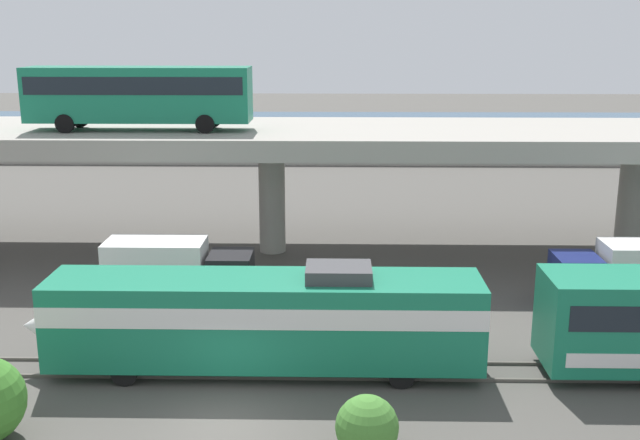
% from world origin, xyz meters
% --- Properties ---
extents(ground_plane, '(260.00, 260.00, 0.00)m').
position_xyz_m(ground_plane, '(0.00, 0.00, 0.00)').
color(ground_plane, '#4C4944').
extents(rail_strip_near, '(110.00, 0.12, 0.12)m').
position_xyz_m(rail_strip_near, '(0.00, 3.28, 0.06)').
color(rail_strip_near, '#59544C').
rests_on(rail_strip_near, ground_plane).
extents(rail_strip_far, '(110.00, 0.12, 0.12)m').
position_xyz_m(rail_strip_far, '(0.00, 4.72, 0.06)').
color(rail_strip_far, '#59544C').
rests_on(rail_strip_far, ground_plane).
extents(train_locomotive, '(17.12, 3.04, 4.18)m').
position_xyz_m(train_locomotive, '(0.23, 4.00, 2.19)').
color(train_locomotive, '#197A56').
rests_on(train_locomotive, ground_plane).
extents(highway_overpass, '(96.00, 10.42, 7.19)m').
position_xyz_m(highway_overpass, '(-0.00, 20.00, 6.43)').
color(highway_overpass, '#9E998E').
rests_on(highway_overpass, ground_plane).
extents(transit_bus_on_overpass, '(12.00, 2.68, 3.40)m').
position_xyz_m(transit_bus_on_overpass, '(-6.95, 18.68, 9.25)').
color(transit_bus_on_overpass, '#197A56').
rests_on(transit_bus_on_overpass, highway_overpass).
extents(service_truck_west, '(6.80, 2.46, 3.04)m').
position_xyz_m(service_truck_west, '(-3.84, 11.26, 1.64)').
color(service_truck_west, black).
rests_on(service_truck_west, ground_plane).
extents(service_truck_east, '(6.80, 2.46, 3.04)m').
position_xyz_m(service_truck_east, '(17.36, 11.26, 1.64)').
color(service_truck_east, navy).
rests_on(service_truck_east, ground_plane).
extents(pier_parking_lot, '(65.75, 13.12, 1.40)m').
position_xyz_m(pier_parking_lot, '(0.00, 55.00, 0.70)').
color(pier_parking_lot, '#9E998E').
rests_on(pier_parking_lot, ground_plane).
extents(parked_car_0, '(4.07, 1.83, 1.50)m').
position_xyz_m(parked_car_0, '(-0.05, 57.67, 2.17)').
color(parked_car_0, '#B7B7BC').
rests_on(parked_car_0, pier_parking_lot).
extents(parked_car_1, '(4.67, 1.93, 1.50)m').
position_xyz_m(parked_car_1, '(-7.54, 52.08, 2.17)').
color(parked_car_1, maroon).
rests_on(parked_car_1, pier_parking_lot).
extents(parked_car_2, '(4.66, 1.86, 1.50)m').
position_xyz_m(parked_car_2, '(27.18, 56.52, 2.17)').
color(parked_car_2, '#515459').
rests_on(parked_car_2, pier_parking_lot).
extents(parked_car_3, '(4.54, 1.98, 1.50)m').
position_xyz_m(parked_car_3, '(-19.38, 56.47, 2.17)').
color(parked_car_3, '#515459').
rests_on(parked_car_3, pier_parking_lot).
extents(harbor_water, '(140.00, 36.00, 0.01)m').
position_xyz_m(harbor_water, '(0.00, 78.00, 0.00)').
color(harbor_water, '#2D5170').
rests_on(harbor_water, ground_plane).
extents(shrub_right, '(1.93, 1.93, 1.93)m').
position_xyz_m(shrub_right, '(4.62, -1.83, 0.97)').
color(shrub_right, '#458432').
rests_on(shrub_right, ground_plane).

